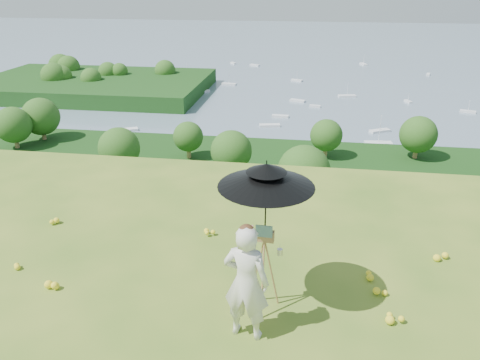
# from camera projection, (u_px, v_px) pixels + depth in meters

# --- Properties ---
(ground) EXTENTS (14.00, 14.00, 0.00)m
(ground) POSITION_uv_depth(u_px,v_px,m) (114.00, 359.00, 5.93)
(ground) COLOR #476E1F
(ground) RESTS_ON ground
(forest_slope) EXTENTS (140.00, 56.00, 22.00)m
(forest_slope) POSITION_uv_depth(u_px,v_px,m) (274.00, 323.00, 49.24)
(forest_slope) COLOR #15350E
(forest_slope) RESTS_ON bay_water
(shoreline_tier) EXTENTS (170.00, 28.00, 8.00)m
(shoreline_tier) POSITION_uv_depth(u_px,v_px,m) (290.00, 210.00, 88.31)
(shoreline_tier) COLOR slate
(shoreline_tier) RESTS_ON bay_water
(bay_water) EXTENTS (700.00, 700.00, 0.00)m
(bay_water) POSITION_uv_depth(u_px,v_px,m) (307.00, 59.00, 237.13)
(bay_water) COLOR slate
(bay_water) RESTS_ON ground
(peninsula) EXTENTS (90.00, 60.00, 12.00)m
(peninsula) POSITION_uv_depth(u_px,v_px,m) (93.00, 78.00, 168.22)
(peninsula) COLOR #15350E
(peninsula) RESTS_ON bay_water
(slope_trees) EXTENTS (110.00, 50.00, 6.00)m
(slope_trees) POSITION_uv_depth(u_px,v_px,m) (278.00, 204.00, 43.65)
(slope_trees) COLOR #295419
(slope_trees) RESTS_ON forest_slope
(harbor_town) EXTENTS (110.00, 22.00, 5.00)m
(harbor_town) POSITION_uv_depth(u_px,v_px,m) (292.00, 178.00, 85.71)
(harbor_town) COLOR silver
(harbor_town) RESTS_ON shoreline_tier
(moored_boats) EXTENTS (140.00, 140.00, 0.70)m
(moored_boats) POSITION_uv_depth(u_px,v_px,m) (267.00, 93.00, 167.05)
(moored_boats) COLOR white
(moored_boats) RESTS_ON bay_water
(wildflowers) EXTENTS (10.00, 10.50, 0.12)m
(wildflowers) POSITION_uv_depth(u_px,v_px,m) (121.00, 342.00, 6.13)
(wildflowers) COLOR yellow
(wildflowers) RESTS_ON ground
(painter) EXTENTS (0.67, 0.50, 1.67)m
(painter) POSITION_uv_depth(u_px,v_px,m) (246.00, 283.00, 6.02)
(painter) COLOR silver
(painter) RESTS_ON ground
(field_easel) EXTENTS (0.56, 0.56, 1.40)m
(field_easel) POSITION_uv_depth(u_px,v_px,m) (264.00, 267.00, 6.59)
(field_easel) COLOR olive
(field_easel) RESTS_ON ground
(sun_umbrella) EXTENTS (1.33, 1.33, 1.15)m
(sun_umbrella) POSITION_uv_depth(u_px,v_px,m) (266.00, 201.00, 6.20)
(sun_umbrella) COLOR black
(sun_umbrella) RESTS_ON field_easel
(painter_cap) EXTENTS (0.22, 0.26, 0.10)m
(painter_cap) POSITION_uv_depth(u_px,v_px,m) (247.00, 229.00, 5.71)
(painter_cap) COLOR #C96E7D
(painter_cap) RESTS_ON painter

